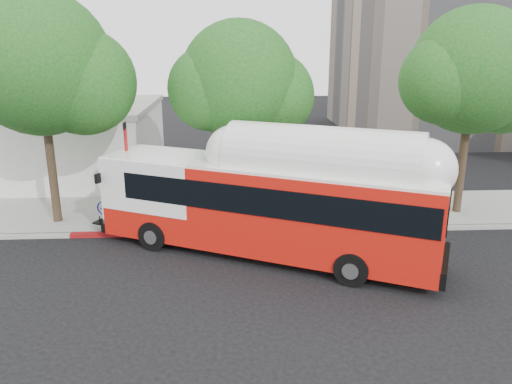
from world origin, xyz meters
TOP-DOWN VIEW (x-y plane):
  - ground at (0.00, 0.00)m, footprint 120.00×120.00m
  - sidewalk at (0.00, 6.50)m, footprint 60.00×5.00m
  - curb_strip at (0.00, 3.90)m, footprint 60.00×0.30m
  - red_curb_segment at (-3.00, 3.90)m, footprint 10.00×0.32m
  - street_tree_left at (-8.53, 5.56)m, footprint 6.67×5.80m
  - street_tree_mid at (-0.59, 6.06)m, footprint 5.75×5.00m
  - street_tree_right at (9.44, 5.86)m, footprint 6.21×5.40m
  - low_commercial_bldg at (-14.00, 14.00)m, footprint 16.20×10.20m
  - transit_bus at (-0.12, 1.70)m, footprint 13.14×7.93m
  - signal_pole at (-5.57, 4.30)m, footprint 0.13×0.44m

SIDE VIEW (x-z plane):
  - ground at x=0.00m, z-range 0.00..0.00m
  - sidewalk at x=0.00m, z-range 0.00..0.15m
  - curb_strip at x=0.00m, z-range 0.00..0.15m
  - red_curb_segment at x=-3.00m, z-range 0.00..0.16m
  - transit_bus at x=-0.12m, z-range -0.13..3.85m
  - low_commercial_bldg at x=-14.00m, z-range 0.03..4.28m
  - signal_pole at x=-5.57m, z-range 0.06..4.67m
  - street_tree_mid at x=-0.59m, z-range 1.60..10.22m
  - street_tree_right at x=9.44m, z-range 1.67..10.85m
  - street_tree_left at x=-8.53m, z-range 1.73..11.47m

